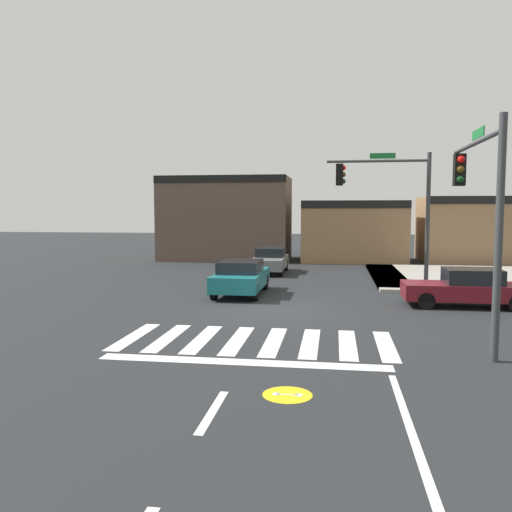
% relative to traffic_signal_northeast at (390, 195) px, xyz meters
% --- Properties ---
extents(ground_plane, '(120.00, 120.00, 0.00)m').
position_rel_traffic_signal_northeast_xyz_m(ground_plane, '(-4.43, -5.62, -4.15)').
color(ground_plane, '#232628').
extents(crosswalk_near, '(7.26, 3.16, 0.01)m').
position_rel_traffic_signal_northeast_xyz_m(crosswalk_near, '(-4.43, -10.12, -4.15)').
color(crosswalk_near, silver).
rests_on(crosswalk_near, ground_plane).
extents(lane_markings, '(6.80, 20.25, 0.01)m').
position_rel_traffic_signal_northeast_xyz_m(lane_markings, '(-3.33, -17.65, -4.15)').
color(lane_markings, white).
rests_on(lane_markings, ground_plane).
extents(bike_detector_marking, '(0.95, 0.95, 0.01)m').
position_rel_traffic_signal_northeast_xyz_m(bike_detector_marking, '(-3.22, -14.11, -4.15)').
color(bike_detector_marking, yellow).
rests_on(bike_detector_marking, ground_plane).
extents(curb_corner_northeast, '(10.00, 10.60, 0.15)m').
position_rel_traffic_signal_northeast_xyz_m(curb_corner_northeast, '(4.06, 3.80, -4.08)').
color(curb_corner_northeast, '#9E998E').
rests_on(curb_corner_northeast, ground_plane).
extents(storefront_row, '(24.28, 5.62, 5.81)m').
position_rel_traffic_signal_northeast_xyz_m(storefront_row, '(-3.13, 12.99, -1.64)').
color(storefront_row, brown).
rests_on(storefront_row, ground_plane).
extents(traffic_signal_northeast, '(4.47, 0.32, 5.98)m').
position_rel_traffic_signal_northeast_xyz_m(traffic_signal_northeast, '(0.00, 0.00, 0.00)').
color(traffic_signal_northeast, '#383A3D').
rests_on(traffic_signal_northeast, ground_plane).
extents(traffic_signal_southeast, '(0.32, 4.74, 5.65)m').
position_rel_traffic_signal_northeast_xyz_m(traffic_signal_southeast, '(1.31, -9.41, -0.22)').
color(traffic_signal_southeast, '#383A3D').
rests_on(traffic_signal_southeast, ground_plane).
extents(car_teal, '(1.85, 4.35, 1.42)m').
position_rel_traffic_signal_northeast_xyz_m(car_teal, '(-6.20, -2.47, -3.42)').
color(car_teal, '#196B70').
rests_on(car_teal, ground_plane).
extents(car_gray, '(1.74, 4.19, 1.38)m').
position_rel_traffic_signal_northeast_xyz_m(car_gray, '(-5.92, 5.25, -3.44)').
color(car_gray, slate).
rests_on(car_gray, ground_plane).
extents(car_maroon, '(4.43, 1.73, 1.39)m').
position_rel_traffic_signal_northeast_xyz_m(car_maroon, '(2.41, -4.03, -3.46)').
color(car_maroon, maroon).
rests_on(car_maroon, ground_plane).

